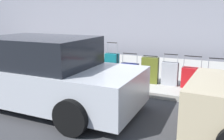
{
  "coord_description": "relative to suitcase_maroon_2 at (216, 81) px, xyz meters",
  "views": [
    {
      "loc": [
        -3.09,
        5.45,
        1.99
      ],
      "look_at": [
        -0.66,
        0.07,
        0.62
      ],
      "focal_mm": 38.32,
      "sensor_mm": 36.0,
      "label": 1
    }
  ],
  "objects": [
    {
      "name": "ground_plane",
      "position": [
        3.09,
        0.72,
        -0.41
      ],
      "size": [
        40.0,
        40.0,
        0.0
      ],
      "primitive_type": "plane",
      "color": "#333335"
    },
    {
      "name": "sidewalk_curb",
      "position": [
        3.09,
        -1.78,
        -0.34
      ],
      "size": [
        18.0,
        5.0,
        0.14
      ],
      "primitive_type": "cube",
      "color": "#9E9B93",
      "rests_on": "ground_plane"
    },
    {
      "name": "suitcase_maroon_2",
      "position": [
        0.0,
        0.0,
        0.0
      ],
      "size": [
        0.49,
        0.26,
        0.85
      ],
      "color": "maroon",
      "rests_on": "sidewalk_curb"
    },
    {
      "name": "suitcase_red_3",
      "position": [
        0.59,
        -0.11,
        -0.0
      ],
      "size": [
        0.5,
        0.27,
        0.84
      ],
      "color": "red",
      "rests_on": "sidewalk_curb"
    },
    {
      "name": "suitcase_silver_4",
      "position": [
        1.15,
        -0.14,
        0.04
      ],
      "size": [
        0.43,
        0.21,
        0.85
      ],
      "color": "#9EA0A8",
      "rests_on": "sidewalk_curb"
    },
    {
      "name": "suitcase_olive_5",
      "position": [
        1.69,
        -0.12,
        0.09
      ],
      "size": [
        0.46,
        0.24,
        0.77
      ],
      "color": "#59601E",
      "rests_on": "sidewalk_curb"
    },
    {
      "name": "suitcase_navy_6",
      "position": [
        2.27,
        -0.05,
        -0.01
      ],
      "size": [
        0.5,
        0.2,
        0.81
      ],
      "color": "navy",
      "rests_on": "sidewalk_curb"
    },
    {
      "name": "suitcase_teal_7",
      "position": [
        2.8,
        -0.02,
        0.11
      ],
      "size": [
        0.39,
        0.25,
        1.1
      ],
      "color": "#0F606B",
      "rests_on": "sidewalk_curb"
    },
    {
      "name": "suitcase_black_8",
      "position": [
        3.32,
        -0.01,
        0.02
      ],
      "size": [
        0.47,
        0.27,
        0.63
      ],
      "color": "black",
      "rests_on": "sidewalk_curb"
    },
    {
      "name": "suitcase_maroon_9",
      "position": [
        3.84,
        -0.13,
        0.12
      ],
      "size": [
        0.39,
        0.2,
        0.84
      ],
      "color": "maroon",
      "rests_on": "sidewalk_curb"
    },
    {
      "name": "suitcase_red_10",
      "position": [
        4.34,
        -0.05,
        0.12
      ],
      "size": [
        0.42,
        0.22,
        1.08
      ],
      "color": "red",
      "rests_on": "sidewalk_curb"
    },
    {
      "name": "fire_hydrant",
      "position": [
        5.1,
        -0.08,
        0.15
      ],
      "size": [
        0.39,
        0.21,
        0.8
      ],
      "color": "#99999E",
      "rests_on": "sidewalk_curb"
    },
    {
      "name": "bollard_post",
      "position": [
        5.66,
        0.07,
        0.09
      ],
      "size": [
        0.17,
        0.17,
        0.71
      ],
      "primitive_type": "cylinder",
      "color": "#333338",
      "rests_on": "sidewalk_curb"
    },
    {
      "name": "parked_car_silver_1",
      "position": [
        3.53,
        2.17,
        0.31
      ],
      "size": [
        4.44,
        2.01,
        1.53
      ],
      "color": "#B2B5BA",
      "rests_on": "ground_plane"
    }
  ]
}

